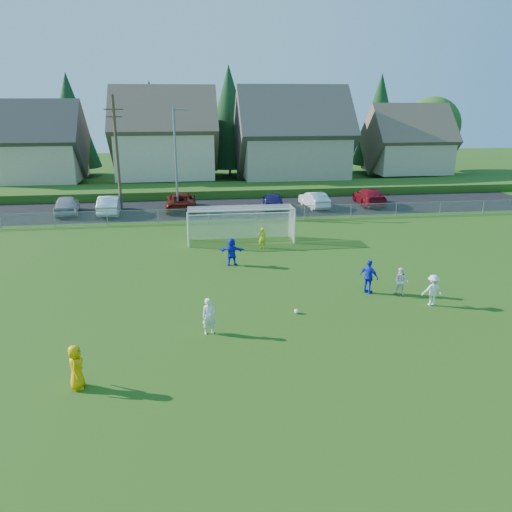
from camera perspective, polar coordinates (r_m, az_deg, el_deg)
The scene contains 23 objects.
ground at distance 20.51m, azimuth 3.07°, elevation -10.43°, with size 160.00×160.00×0.00m, color #193D0C.
asphalt_lot at distance 46.42m, azimuth -3.27°, elevation 5.52°, with size 60.00×60.00×0.00m, color black.
grass_embankment at distance 53.70m, azimuth -3.93°, elevation 7.56°, with size 70.00×6.00×0.80m, color #1E420F.
soccer_ball at distance 23.56m, azimuth 4.65°, elevation -6.31°, with size 0.22×0.22×0.22m, color white.
referee at distance 18.59m, azimuth -19.87°, elevation -11.85°, with size 0.79×0.51×1.62m, color #F4A504.
player_white_a at distance 21.40m, azimuth -5.40°, elevation -6.87°, with size 0.58×0.38×1.59m, color white.
player_white_b at distance 26.43m, azimuth 16.25°, elevation -2.83°, with size 0.71×0.56×1.47m, color white.
player_white_c at distance 25.64m, azimuth 19.53°, elevation -3.70°, with size 1.00×0.57×1.55m, color white.
player_blue_a at distance 26.27m, azimuth 12.78°, elevation -2.33°, with size 1.04×0.43×1.77m, color #1623CF.
player_blue_b at distance 30.01m, azimuth -2.80°, elevation 0.50°, with size 1.56×0.50×1.68m, color #1623CF.
goalkeeper at distance 33.51m, azimuth 0.73°, elevation 2.10°, with size 0.52×0.34×1.42m, color #D0DB19.
car_a at distance 46.65m, azimuth -20.83°, elevation 5.48°, with size 1.94×4.82×1.64m, color #A5A7AC.
car_b at distance 45.51m, azimuth -16.36°, elevation 5.63°, with size 1.72×4.92×1.62m, color white.
car_c at distance 45.90m, azimuth -8.56°, elevation 6.21°, with size 2.62×5.69×1.58m, color #5E140A.
car_e at distance 45.76m, azimuth 1.95°, elevation 6.34°, with size 1.83×4.55×1.55m, color #1B164F.
car_f at distance 46.73m, azimuth 6.66°, elevation 6.41°, with size 1.53×4.40×1.45m, color silver.
car_g at distance 48.83m, azimuth 12.86°, elevation 6.65°, with size 2.23×5.48×1.59m, color maroon.
soccer_goal at distance 34.94m, azimuth -1.79°, elevation 4.28°, with size 7.42×1.90×2.50m.
chainlink_fence at distance 40.94m, azimuth -2.66°, elevation 4.79°, with size 52.06×0.06×1.20m.
streetlight at distance 44.06m, azimuth -9.10°, elevation 11.06°, with size 1.38×0.18×9.00m.
utility_pole at distance 45.41m, azimuth -15.60°, elevation 11.22°, with size 1.60×0.26×10.00m.
houses_row at distance 60.54m, azimuth -2.65°, elevation 15.30°, with size 53.90×11.45×13.27m.
tree_row at distance 66.74m, azimuth -3.97°, elevation 15.11°, with size 65.98×12.36×13.80m.
Camera 1 is at (-3.51, -17.79, 9.58)m, focal length 35.00 mm.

